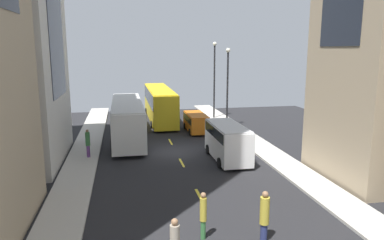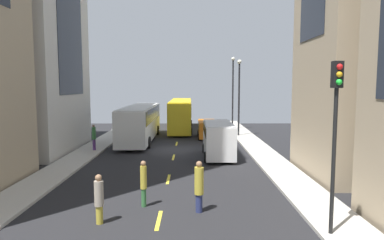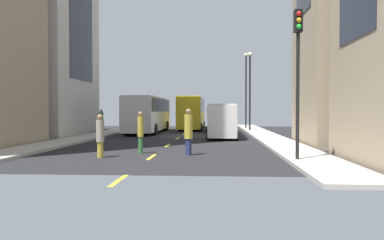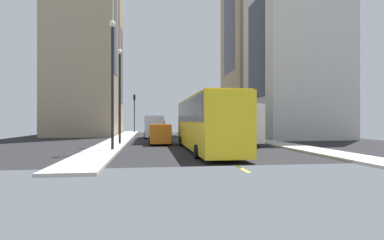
{
  "view_description": "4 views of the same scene",
  "coord_description": "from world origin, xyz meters",
  "px_view_note": "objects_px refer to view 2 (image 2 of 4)",
  "views": [
    {
      "loc": [
        -3.91,
        -27.17,
        7.82
      ],
      "look_at": [
        0.91,
        -2.09,
        2.86
      ],
      "focal_mm": 34.05,
      "sensor_mm": 36.0,
      "label": 1
    },
    {
      "loc": [
        1.25,
        -28.16,
        5.32
      ],
      "look_at": [
        1.4,
        1.25,
        2.37
      ],
      "focal_mm": 32.16,
      "sensor_mm": 36.0,
      "label": 2
    },
    {
      "loc": [
        2.93,
        -32.66,
        2.11
      ],
      "look_at": [
        0.8,
        1.85,
        1.28
      ],
      "focal_mm": 36.95,
      "sensor_mm": 36.0,
      "label": 3
    },
    {
      "loc": [
        3.9,
        33.83,
        2.06
      ],
      "look_at": [
        -1.08,
        -2.39,
        2.1
      ],
      "focal_mm": 29.3,
      "sensor_mm": 36.0,
      "label": 4
    }
  ],
  "objects_px": {
    "car_orange_0": "(207,128)",
    "pedestrian_crossing_mid": "(199,185)",
    "streetcar_yellow": "(181,112)",
    "traffic_light_near_corner": "(336,116)",
    "pedestrian_walking_far": "(144,182)",
    "pedestrian_waiting_curb": "(99,198)",
    "pedestrian_crossing_near": "(94,136)",
    "city_bus_white": "(140,120)",
    "delivery_van_white": "(218,137)"
  },
  "relations": [
    {
      "from": "car_orange_0",
      "to": "pedestrian_crossing_mid",
      "type": "bearing_deg",
      "value": -93.74
    },
    {
      "from": "car_orange_0",
      "to": "pedestrian_walking_far",
      "type": "xyz_separation_m",
      "value": [
        -3.77,
        -20.02,
        0.1
      ]
    },
    {
      "from": "delivery_van_white",
      "to": "pedestrian_walking_far",
      "type": "relative_size",
      "value": 2.69
    },
    {
      "from": "streetcar_yellow",
      "to": "delivery_van_white",
      "type": "distance_m",
      "value": 16.26
    },
    {
      "from": "pedestrian_waiting_curb",
      "to": "traffic_light_near_corner",
      "type": "distance_m",
      "value": 9.15
    },
    {
      "from": "car_orange_0",
      "to": "traffic_light_near_corner",
      "type": "relative_size",
      "value": 0.77
    },
    {
      "from": "car_orange_0",
      "to": "traffic_light_near_corner",
      "type": "height_order",
      "value": "traffic_light_near_corner"
    },
    {
      "from": "car_orange_0",
      "to": "pedestrian_crossing_near",
      "type": "distance_m",
      "value": 12.01
    },
    {
      "from": "streetcar_yellow",
      "to": "car_orange_0",
      "type": "bearing_deg",
      "value": -66.19
    },
    {
      "from": "streetcar_yellow",
      "to": "pedestrian_crossing_mid",
      "type": "bearing_deg",
      "value": -86.84
    },
    {
      "from": "streetcar_yellow",
      "to": "traffic_light_near_corner",
      "type": "relative_size",
      "value": 2.23
    },
    {
      "from": "pedestrian_walking_far",
      "to": "streetcar_yellow",
      "type": "bearing_deg",
      "value": -167.71
    },
    {
      "from": "pedestrian_waiting_curb",
      "to": "pedestrian_walking_far",
      "type": "relative_size",
      "value": 0.95
    },
    {
      "from": "delivery_van_white",
      "to": "pedestrian_walking_far",
      "type": "xyz_separation_m",
      "value": [
        -4.14,
        -10.55,
        -0.39
      ]
    },
    {
      "from": "pedestrian_waiting_curb",
      "to": "traffic_light_near_corner",
      "type": "height_order",
      "value": "traffic_light_near_corner"
    },
    {
      "from": "pedestrian_waiting_curb",
      "to": "pedestrian_crossing_near",
      "type": "xyz_separation_m",
      "value": [
        -4.24,
        14.5,
        0.22
      ]
    },
    {
      "from": "city_bus_white",
      "to": "streetcar_yellow",
      "type": "distance_m",
      "value": 9.04
    },
    {
      "from": "pedestrian_crossing_near",
      "to": "car_orange_0",
      "type": "bearing_deg",
      "value": -104.72
    },
    {
      "from": "delivery_van_white",
      "to": "city_bus_white",
      "type": "bearing_deg",
      "value": 131.99
    },
    {
      "from": "pedestrian_walking_far",
      "to": "pedestrian_crossing_near",
      "type": "xyz_separation_m",
      "value": [
        -5.7,
        12.64,
        0.12
      ]
    },
    {
      "from": "city_bus_white",
      "to": "delivery_van_white",
      "type": "bearing_deg",
      "value": -48.01
    },
    {
      "from": "city_bus_white",
      "to": "streetcar_yellow",
      "type": "xyz_separation_m",
      "value": [
        3.68,
        8.26,
        0.11
      ]
    },
    {
      "from": "delivery_van_white",
      "to": "pedestrian_crossing_near",
      "type": "xyz_separation_m",
      "value": [
        -9.84,
        2.08,
        -0.27
      ]
    },
    {
      "from": "city_bus_white",
      "to": "traffic_light_near_corner",
      "type": "height_order",
      "value": "traffic_light_near_corner"
    },
    {
      "from": "delivery_van_white",
      "to": "pedestrian_waiting_curb",
      "type": "relative_size",
      "value": 2.84
    },
    {
      "from": "delivery_van_white",
      "to": "car_orange_0",
      "type": "distance_m",
      "value": 9.48
    },
    {
      "from": "car_orange_0",
      "to": "pedestrian_waiting_curb",
      "type": "xyz_separation_m",
      "value": [
        -5.23,
        -21.88,
        0.0
      ]
    },
    {
      "from": "pedestrian_walking_far",
      "to": "pedestrian_crossing_near",
      "type": "bearing_deg",
      "value": -141.45
    },
    {
      "from": "delivery_van_white",
      "to": "traffic_light_near_corner",
      "type": "height_order",
      "value": "traffic_light_near_corner"
    },
    {
      "from": "traffic_light_near_corner",
      "to": "streetcar_yellow",
      "type": "bearing_deg",
      "value": 101.6
    },
    {
      "from": "streetcar_yellow",
      "to": "pedestrian_walking_far",
      "type": "relative_size",
      "value": 6.49
    },
    {
      "from": "delivery_van_white",
      "to": "pedestrian_crossing_near",
      "type": "height_order",
      "value": "delivery_van_white"
    },
    {
      "from": "pedestrian_crossing_near",
      "to": "delivery_van_white",
      "type": "bearing_deg",
      "value": -154.61
    },
    {
      "from": "streetcar_yellow",
      "to": "pedestrian_crossing_near",
      "type": "relative_size",
      "value": 6.52
    },
    {
      "from": "pedestrian_crossing_mid",
      "to": "pedestrian_crossing_near",
      "type": "height_order",
      "value": "pedestrian_crossing_near"
    },
    {
      "from": "car_orange_0",
      "to": "pedestrian_waiting_curb",
      "type": "height_order",
      "value": "pedestrian_waiting_curb"
    },
    {
      "from": "car_orange_0",
      "to": "traffic_light_near_corner",
      "type": "bearing_deg",
      "value": -82.07
    },
    {
      "from": "pedestrian_crossing_mid",
      "to": "pedestrian_walking_far",
      "type": "bearing_deg",
      "value": -162.7
    },
    {
      "from": "pedestrian_walking_far",
      "to": "car_orange_0",
      "type": "bearing_deg",
      "value": -176.39
    },
    {
      "from": "car_orange_0",
      "to": "pedestrian_walking_far",
      "type": "distance_m",
      "value": 20.37
    },
    {
      "from": "traffic_light_near_corner",
      "to": "car_orange_0",
      "type": "bearing_deg",
      "value": 97.93
    },
    {
      "from": "car_orange_0",
      "to": "pedestrian_waiting_curb",
      "type": "distance_m",
      "value": 22.5
    },
    {
      "from": "city_bus_white",
      "to": "pedestrian_walking_far",
      "type": "xyz_separation_m",
      "value": [
        2.76,
        -18.22,
        -0.89
      ]
    },
    {
      "from": "pedestrian_waiting_curb",
      "to": "pedestrian_crossing_mid",
      "type": "bearing_deg",
      "value": -18.33
    },
    {
      "from": "pedestrian_crossing_mid",
      "to": "car_orange_0",
      "type": "bearing_deg",
      "value": 119.09
    },
    {
      "from": "pedestrian_crossing_near",
      "to": "traffic_light_near_corner",
      "type": "height_order",
      "value": "traffic_light_near_corner"
    },
    {
      "from": "pedestrian_waiting_curb",
      "to": "delivery_van_white",
      "type": "bearing_deg",
      "value": 30.25
    },
    {
      "from": "pedestrian_waiting_curb",
      "to": "car_orange_0",
      "type": "bearing_deg",
      "value": 41.07
    },
    {
      "from": "pedestrian_walking_far",
      "to": "traffic_light_near_corner",
      "type": "distance_m",
      "value": 8.3
    },
    {
      "from": "delivery_van_white",
      "to": "pedestrian_crossing_near",
      "type": "bearing_deg",
      "value": 168.05
    }
  ]
}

